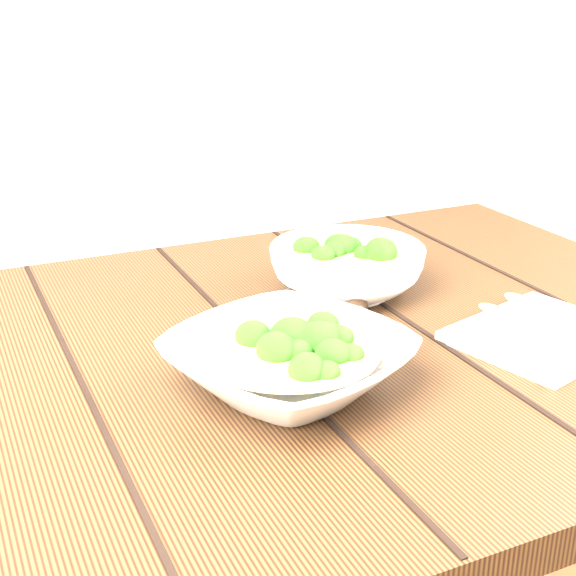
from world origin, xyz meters
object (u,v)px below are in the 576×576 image
Objects in this scene: soup_bowl_front at (289,362)px; soup_bowl_back at (347,268)px; napkin at (543,335)px; trivet at (322,305)px; table at (273,434)px.

soup_bowl_back is at bearing 48.89° from soup_bowl_front.
soup_bowl_back reaches higher than napkin.
soup_bowl_back is 1.26× the size of napkin.
trivet is 0.27m from napkin.
trivet is 0.59× the size of napkin.
trivet is at bearing 29.63° from table.
soup_bowl_front reaches higher than table.
soup_bowl_front is 0.28m from soup_bowl_back.
soup_bowl_back reaches higher than trivet.
soup_bowl_front is at bearing -127.43° from trivet.
napkin is (0.14, -0.23, -0.03)m from soup_bowl_back.
table is 10.37× the size of trivet.
table is at bearing 142.62° from napkin.
trivet is (0.12, 0.16, -0.02)m from soup_bowl_front.
soup_bowl_front is 1.23× the size of soup_bowl_back.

